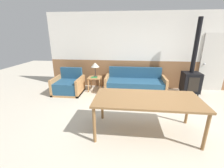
% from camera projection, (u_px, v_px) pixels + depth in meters
% --- Properties ---
extents(ground_plane, '(16.00, 16.00, 0.00)m').
position_uv_depth(ground_plane, '(155.00, 126.00, 3.33)').
color(ground_plane, beige).
extents(wall_back, '(7.20, 0.06, 2.70)m').
position_uv_depth(wall_back, '(147.00, 52.00, 5.38)').
color(wall_back, '#8E603D').
rests_on(wall_back, ground_plane).
extents(couch, '(2.04, 0.84, 0.83)m').
position_uv_depth(couch, '(135.00, 85.00, 5.23)').
color(couch, '#B27F4C').
rests_on(couch, ground_plane).
extents(armchair, '(0.93, 0.87, 0.83)m').
position_uv_depth(armchair, '(69.00, 86.00, 5.17)').
color(armchair, '#B27F4C').
rests_on(armchair, ground_plane).
extents(side_table, '(0.46, 0.46, 0.50)m').
position_uv_depth(side_table, '(95.00, 80.00, 5.36)').
color(side_table, '#B27F4C').
rests_on(side_table, ground_plane).
extents(table_lamp, '(0.30, 0.30, 0.50)m').
position_uv_depth(table_lamp, '(95.00, 65.00, 5.27)').
color(table_lamp, '#262628').
rests_on(table_lamp, side_table).
extents(book_stack, '(0.22, 0.14, 0.02)m').
position_uv_depth(book_stack, '(94.00, 77.00, 5.26)').
color(book_stack, '#2D7F3D').
rests_on(book_stack, side_table).
extents(dining_table, '(2.06, 0.97, 0.77)m').
position_uv_depth(dining_table, '(147.00, 101.00, 2.94)').
color(dining_table, olive).
rests_on(dining_table, ground_plane).
extents(wood_stove, '(0.54, 0.51, 2.45)m').
position_uv_depth(wood_stove, '(191.00, 77.00, 4.94)').
color(wood_stove, black).
rests_on(wood_stove, ground_plane).
extents(entry_door, '(0.89, 0.09, 2.00)m').
position_uv_depth(entry_door, '(214.00, 63.00, 5.21)').
color(entry_door, silver).
rests_on(entry_door, ground_plane).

